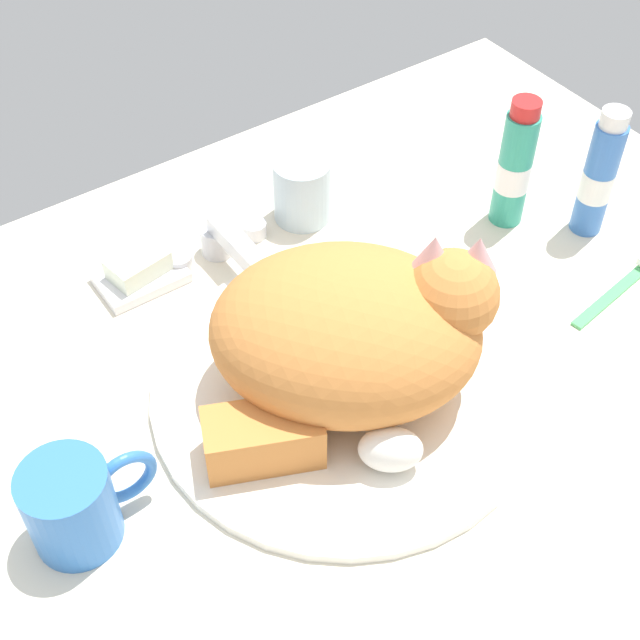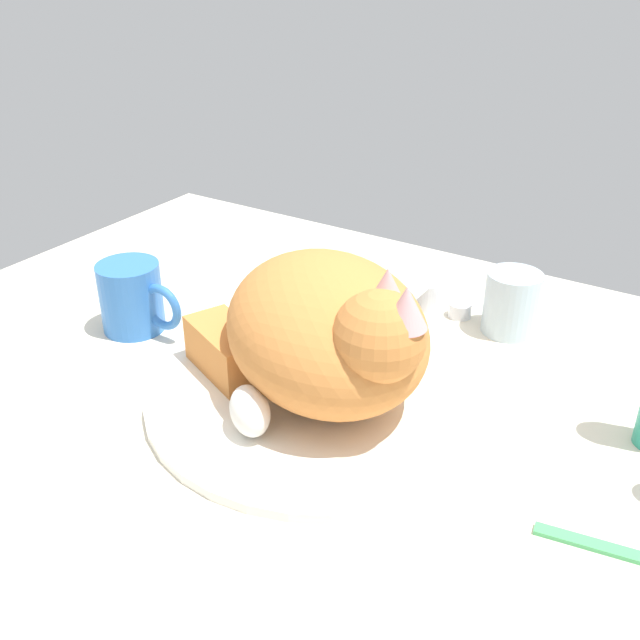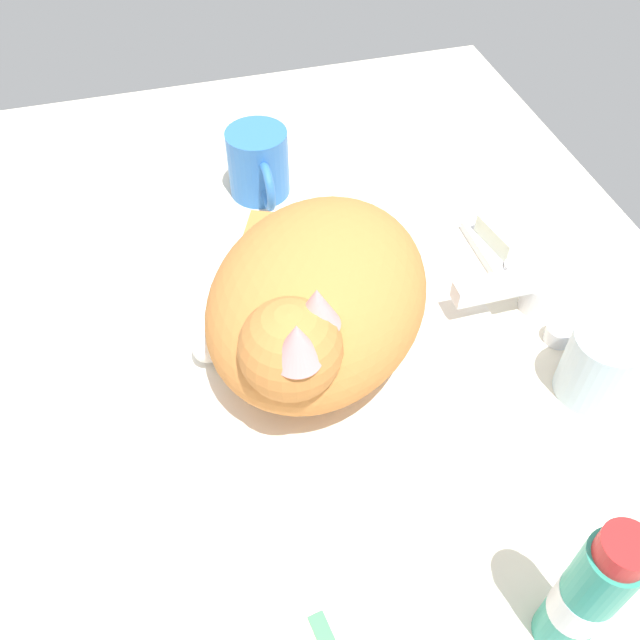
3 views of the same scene
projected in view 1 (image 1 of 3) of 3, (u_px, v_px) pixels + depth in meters
ground_plane at (343, 399)px, 86.01cm from camera, size 110.00×82.50×3.00cm
sink_basin at (344, 386)px, 84.54cm from camera, size 36.41×36.41×1.03cm
faucet at (224, 243)px, 95.45cm from camera, size 12.23×11.56×5.42cm
cat at (354, 334)px, 78.81cm from camera, size 31.56×29.84×16.04cm
coffee_mug at (75, 506)px, 71.39cm from camera, size 11.33×7.31×8.30cm
rinse_cup at (302, 190)px, 99.60cm from camera, size 6.44×6.44×7.48cm
soap_dish at (141, 277)px, 94.58cm from camera, size 9.00×6.40×1.20cm
soap_bar at (138, 265)px, 93.31cm from camera, size 6.70×5.01×2.27cm
toothpaste_bottle at (515, 167)px, 96.81cm from camera, size 3.80×3.80×15.46cm
mouthwash_bottle at (599, 176)px, 95.74cm from camera, size 3.56×3.56×15.33cm
toothbrush at (621, 286)px, 93.72cm from camera, size 13.93×3.47×1.60cm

